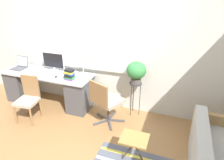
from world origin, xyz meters
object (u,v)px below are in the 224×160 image
at_px(laptop, 20,66).
at_px(folding_stool, 134,140).
at_px(keyboard, 44,75).
at_px(potted_plant, 136,71).
at_px(book_stack, 69,75).
at_px(desk_lamp, 83,66).
at_px(desk_chair_wooden, 28,98).
at_px(office_chair_swivel, 106,101).
at_px(monitor, 53,62).
at_px(mouse, 56,77).
at_px(plant_stand, 135,88).

bearing_deg(laptop, folding_stool, -20.09).
relative_size(laptop, keyboard, 0.74).
height_order(laptop, potted_plant, potted_plant).
bearing_deg(keyboard, book_stack, 1.62).
xyz_separation_m(laptop, desk_lamp, (1.54, 0.10, 0.16)).
xyz_separation_m(book_stack, potted_plant, (1.25, 0.33, 0.12)).
distance_m(desk_chair_wooden, office_chair_swivel, 1.49).
relative_size(office_chair_swivel, folding_stool, 1.98).
height_order(laptop, desk_chair_wooden, laptop).
bearing_deg(keyboard, desk_chair_wooden, -94.42).
relative_size(laptop, desk_lamp, 0.79).
relative_size(keyboard, potted_plant, 0.94).
xyz_separation_m(monitor, keyboard, (-0.03, -0.33, -0.19)).
distance_m(laptop, office_chair_swivel, 2.22).
height_order(monitor, keyboard, monitor).
bearing_deg(laptop, keyboard, -13.17).
distance_m(monitor, folding_stool, 2.48).
xyz_separation_m(monitor, mouse, (0.25, -0.32, -0.19)).
xyz_separation_m(mouse, office_chair_swivel, (1.12, -0.13, -0.26)).
bearing_deg(desk_lamp, keyboard, -159.95).
xyz_separation_m(desk_chair_wooden, potted_plant, (1.88, 0.84, 0.48)).
height_order(office_chair_swivel, folding_stool, office_chair_swivel).
bearing_deg(keyboard, monitor, 84.50).
bearing_deg(laptop, desk_chair_wooden, -42.34).
relative_size(laptop, desk_chair_wooden, 0.34).
relative_size(desk_lamp, plant_stand, 0.54).
xyz_separation_m(laptop, mouse, (1.05, -0.17, -0.04)).
distance_m(laptop, monitor, 0.83).
xyz_separation_m(potted_plant, folding_stool, (0.30, -1.23, -0.54)).
bearing_deg(book_stack, keyboard, -178.38).
height_order(plant_stand, potted_plant, potted_plant).
distance_m(monitor, mouse, 0.44).
relative_size(mouse, plant_stand, 0.09).
distance_m(laptop, folding_stool, 3.12).
height_order(keyboard, desk_chair_wooden, desk_chair_wooden).
bearing_deg(folding_stool, plant_stand, 103.48).
bearing_deg(potted_plant, laptop, -176.28).
bearing_deg(monitor, keyboard, -95.50).
height_order(desk_lamp, plant_stand, desk_lamp).
xyz_separation_m(laptop, plant_stand, (2.61, 0.17, -0.18)).
relative_size(book_stack, office_chair_swivel, 0.26).
distance_m(keyboard, desk_chair_wooden, 0.56).
bearing_deg(plant_stand, desk_chair_wooden, -155.93).
height_order(laptop, desk_lamp, desk_lamp).
bearing_deg(folding_stool, mouse, 154.31).
bearing_deg(monitor, plant_stand, 0.81).
distance_m(book_stack, potted_plant, 1.30).
distance_m(laptop, potted_plant, 2.62).
bearing_deg(plant_stand, mouse, -167.68).
bearing_deg(mouse, laptop, 170.77).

